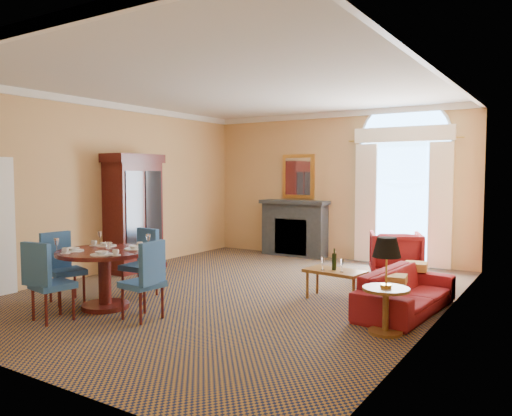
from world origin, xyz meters
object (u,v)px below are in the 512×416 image
Objects in this scene: sofa at (406,291)px; armoire at (133,215)px; armchair at (396,254)px; dining_table at (105,265)px; side_table at (386,273)px; coffee_table at (335,272)px.

armoire is at bearing 93.54° from sofa.
armchair is (4.46, 2.09, -0.67)m from armoire.
dining_table reaches higher than sofa.
armoire is at bearing 2.65° from armchair.
armchair is 0.82× the size of side_table.
dining_table is 3.77m from side_table.
dining_table reaches higher than coffee_table.
dining_table is 4.14m from sofa.
armoire is 1.73× the size of dining_table.
dining_table is at bearing -52.07° from armoire.
armchair is at bearing 25.03° from sofa.
dining_table is 1.43× the size of armchair.
dining_table is at bearing 124.55° from sofa.
coffee_table is 0.82× the size of side_table.
armchair is at bearing 56.91° from dining_table.
side_table is (0.05, -1.04, 0.43)m from sofa.
side_table is at bearing 15.55° from dining_table.
coffee_table is at bearing 88.87° from sofa.
side_table is at bearing -12.22° from armoire.
side_table is (0.86, -3.24, 0.30)m from armchair.
armchair reaches higher than sofa.
dining_table is 0.67× the size of sofa.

